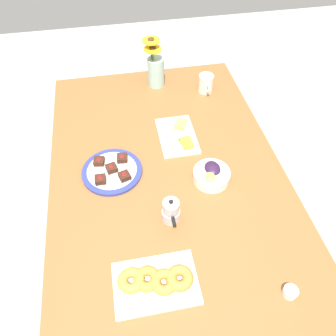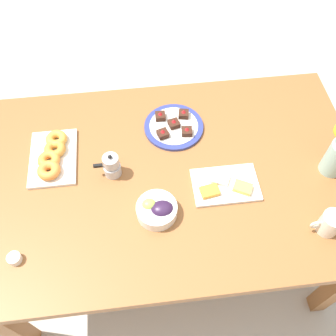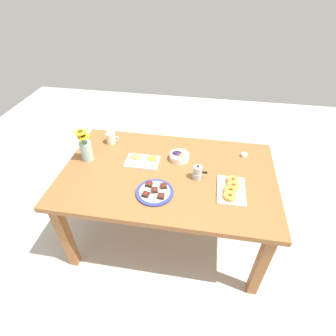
{
  "view_description": "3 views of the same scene",
  "coord_description": "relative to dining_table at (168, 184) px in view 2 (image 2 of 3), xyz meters",
  "views": [
    {
      "loc": [
        0.88,
        -0.17,
        1.82
      ],
      "look_at": [
        0.0,
        0.0,
        0.78
      ],
      "focal_mm": 35.0,
      "sensor_mm": 36.0,
      "label": 1
    },
    {
      "loc": [
        0.1,
        0.81,
        2.01
      ],
      "look_at": [
        0.0,
        0.0,
        0.78
      ],
      "focal_mm": 40.0,
      "sensor_mm": 36.0,
      "label": 2
    },
    {
      "loc": [
        0.25,
        -1.48,
        2.01
      ],
      "look_at": [
        0.0,
        0.0,
        0.78
      ],
      "focal_mm": 28.0,
      "sensor_mm": 36.0,
      "label": 3
    }
  ],
  "objects": [
    {
      "name": "jam_cup_honey",
      "position": [
        0.57,
        0.3,
        0.1
      ],
      "size": [
        0.05,
        0.05,
        0.03
      ],
      "color": "white",
      "rests_on": "dining_table"
    },
    {
      "name": "ground_plane",
      "position": [
        0.0,
        0.0,
        -0.65
      ],
      "size": [
        6.0,
        6.0,
        0.0
      ],
      "primitive_type": "plane",
      "color": "#B7B2A8"
    },
    {
      "name": "coffee_mug",
      "position": [
        -0.55,
        0.31,
        0.13
      ],
      "size": [
        0.11,
        0.08,
        0.09
      ],
      "color": "silver",
      "rests_on": "dining_table"
    },
    {
      "name": "cheese_platter",
      "position": [
        -0.22,
        0.09,
        0.1
      ],
      "size": [
        0.26,
        0.17,
        0.03
      ],
      "color": "white",
      "rests_on": "dining_table"
    },
    {
      "name": "grape_bowl",
      "position": [
        0.06,
        0.17,
        0.12
      ],
      "size": [
        0.15,
        0.15,
        0.07
      ],
      "color": "white",
      "rests_on": "dining_table"
    },
    {
      "name": "croissant_platter",
      "position": [
        0.46,
        -0.13,
        0.11
      ],
      "size": [
        0.19,
        0.28,
        0.05
      ],
      "color": "white",
      "rests_on": "dining_table"
    },
    {
      "name": "moka_pot",
      "position": [
        0.22,
        -0.03,
        0.13
      ],
      "size": [
        0.11,
        0.07,
        0.12
      ],
      "color": "#B7B7BC",
      "rests_on": "dining_table"
    },
    {
      "name": "dessert_plate",
      "position": [
        -0.05,
        -0.23,
        0.1
      ],
      "size": [
        0.26,
        0.26,
        0.05
      ],
      "color": "navy",
      "rests_on": "dining_table"
    },
    {
      "name": "dining_table",
      "position": [
        0.0,
        0.0,
        0.0
      ],
      "size": [
        1.6,
        1.0,
        0.74
      ],
      "color": "brown",
      "rests_on": "ground_plane"
    }
  ]
}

